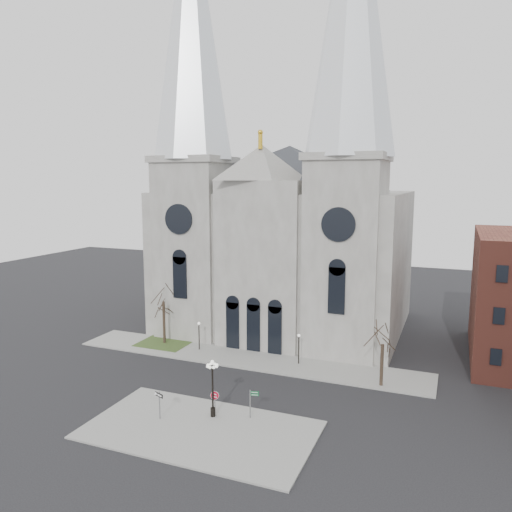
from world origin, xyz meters
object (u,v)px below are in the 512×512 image
at_px(one_way_sign, 159,401).
at_px(stop_sign, 215,398).
at_px(globe_lamp, 213,381).
at_px(street_name_sign, 251,402).

bearing_deg(one_way_sign, stop_sign, 52.66).
relative_size(globe_lamp, one_way_sign, 2.08).
relative_size(globe_lamp, street_name_sign, 2.02).
distance_m(stop_sign, globe_lamp, 1.54).
xyz_separation_m(globe_lamp, street_name_sign, (3.05, 0.93, -1.64)).
height_order(globe_lamp, street_name_sign, globe_lamp).
xyz_separation_m(stop_sign, one_way_sign, (-3.92, -2.26, 0.03)).
relative_size(one_way_sign, street_name_sign, 0.97).
distance_m(one_way_sign, street_name_sign, 7.51).
bearing_deg(stop_sign, street_name_sign, 18.28).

